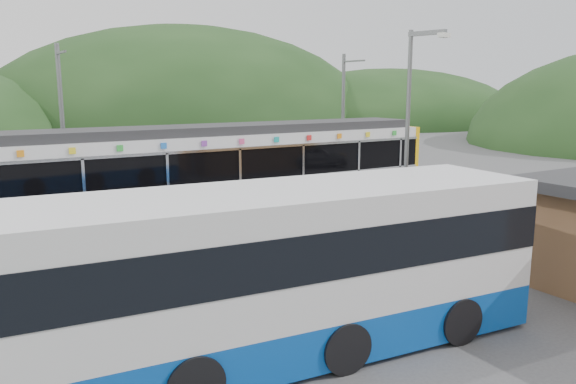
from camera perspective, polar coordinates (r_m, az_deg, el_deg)
ground at (r=19.68m, az=4.06°, el=-5.04°), size 120.00×120.00×0.00m
hills at (r=27.44m, az=8.24°, el=-0.64°), size 146.00×149.00×26.00m
platform at (r=22.32m, az=-0.84°, el=-2.73°), size 26.00×3.20×0.30m
yellow_line at (r=21.21m, az=0.94°, el=-3.02°), size 26.00×0.10×0.01m
train at (r=23.62m, az=-7.56°, el=2.64°), size 20.44×3.01×3.74m
catenary_mast_west at (r=24.38m, az=-21.89°, el=5.97°), size 0.18×1.80×7.00m
catenary_mast_east at (r=30.04m, az=5.64°, el=7.41°), size 0.18×1.80×7.00m
bus at (r=10.99m, az=-4.30°, el=-8.99°), size 12.50×3.94×3.35m
lamp_post at (r=16.17m, az=12.35°, el=5.97°), size 0.38×1.21×6.84m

